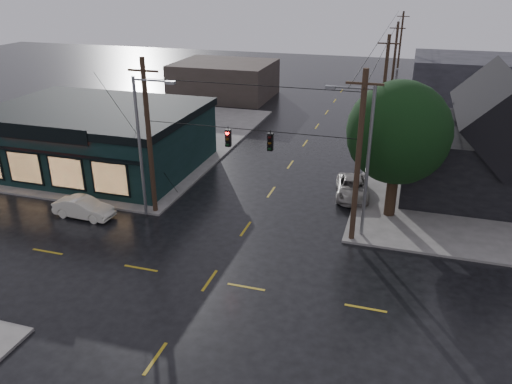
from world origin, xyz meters
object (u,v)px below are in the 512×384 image
(utility_pole_nw, at_px, (156,212))
(sedan_cream, at_px, (84,208))
(utility_pole_ne, at_px, (351,240))
(suv_silver, at_px, (353,188))
(corner_tree, at_px, (399,133))

(utility_pole_nw, distance_m, sedan_cream, 4.61)
(utility_pole_ne, bearing_deg, sedan_cream, -173.30)
(suv_silver, bearing_deg, sedan_cream, -160.91)
(utility_pole_ne, distance_m, suv_silver, 6.54)
(corner_tree, bearing_deg, utility_pole_ne, -116.23)
(suv_silver, bearing_deg, corner_tree, -50.94)
(utility_pole_nw, xyz_separation_m, sedan_cream, (-4.10, -2.01, 0.66))
(utility_pole_nw, height_order, utility_pole_ne, same)
(corner_tree, xyz_separation_m, suv_silver, (-2.72, 2.50, -5.02))
(sedan_cream, distance_m, suv_silver, 18.40)
(utility_pole_ne, distance_m, sedan_cream, 17.23)
(corner_tree, bearing_deg, suv_silver, 137.38)
(corner_tree, height_order, utility_pole_nw, corner_tree)
(corner_tree, relative_size, utility_pole_nw, 0.86)
(utility_pole_ne, bearing_deg, utility_pole_nw, 180.00)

